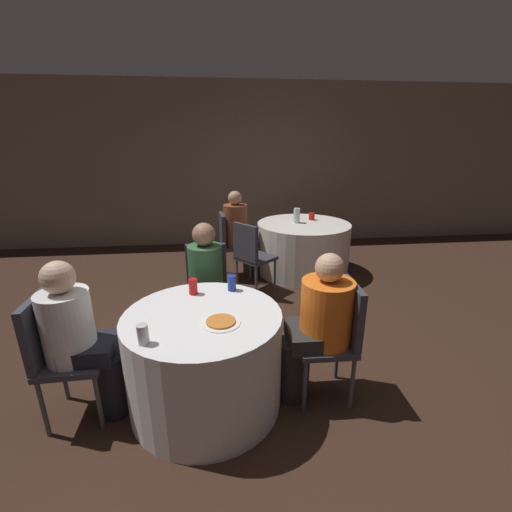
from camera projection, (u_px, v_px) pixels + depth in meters
ground_plane at (234, 389)px, 2.68m from camera, size 16.00×16.00×0.00m
wall_back at (221, 166)px, 6.03m from camera, size 16.00×0.06×2.80m
table_near at (205, 359)px, 2.44m from camera, size 1.09×1.09×0.72m
table_far at (303, 248)px, 4.96m from camera, size 1.32×1.32×0.72m
chair_near_north at (207, 282)px, 3.28m from camera, size 0.40×0.41×0.91m
chair_near_west at (57, 348)px, 2.25m from camera, size 0.42×0.41×0.91m
chair_near_east at (338, 330)px, 2.46m from camera, size 0.41×0.41×0.91m
chair_far_southwest at (251, 252)px, 4.17m from camera, size 0.56×0.56×0.91m
chair_far_west at (229, 239)px, 4.69m from camera, size 0.44×0.44×0.91m
person_floral_shirt at (241, 235)px, 4.71m from camera, size 0.50×0.34×1.21m
person_green_jacket at (206, 286)px, 3.11m from camera, size 0.31×0.50×1.15m
person_orange_shirt at (316, 326)px, 2.43m from camera, size 0.52×0.37×1.13m
person_white_shirt at (83, 342)px, 2.26m from camera, size 0.50×0.32×1.15m
pizza_plate_near at (221, 322)px, 2.21m from camera, size 0.26×0.26×0.02m
soda_can_red at (193, 287)px, 2.61m from camera, size 0.07×0.07×0.12m
soda_can_silver at (143, 334)px, 1.97m from camera, size 0.07×0.07×0.12m
soda_can_blue at (232, 283)px, 2.67m from camera, size 0.07×0.07×0.12m
bottle_far at (297, 216)px, 4.84m from camera, size 0.09×0.09×0.21m
cup_far at (312, 216)px, 5.03m from camera, size 0.09×0.09×0.10m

